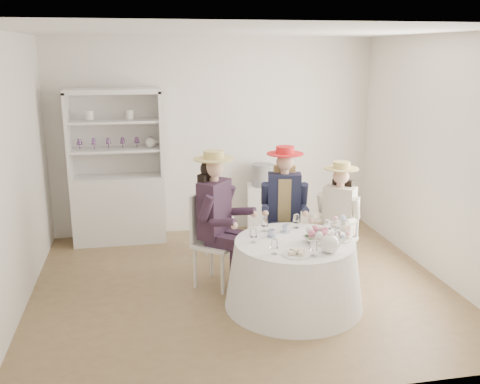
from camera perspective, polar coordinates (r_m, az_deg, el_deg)
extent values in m
plane|color=brown|center=(5.99, 0.18, -10.00)|extent=(4.50, 4.50, 0.00)
plane|color=white|center=(5.44, 0.21, 16.78)|extent=(4.50, 4.50, 0.00)
plane|color=white|center=(7.50, -2.76, 5.89)|extent=(4.50, 0.00, 4.50)
plane|color=white|center=(3.68, 6.20, -3.75)|extent=(4.50, 0.00, 4.50)
plane|color=white|center=(5.59, -23.08, 1.59)|extent=(0.00, 4.50, 4.50)
plane|color=white|center=(6.38, 20.49, 3.36)|extent=(0.00, 4.50, 4.50)
cone|color=white|center=(5.48, 5.77, -8.72)|extent=(1.40, 1.40, 0.67)
cylinder|color=white|center=(5.35, 5.86, -5.34)|extent=(1.20, 1.20, 0.02)
cube|color=silver|center=(7.38, -12.73, -1.74)|extent=(1.24, 0.53, 0.91)
cube|color=silver|center=(7.37, -13.13, 6.25)|extent=(1.21, 0.12, 1.11)
cube|color=silver|center=(7.11, -13.45, 10.43)|extent=(1.24, 0.53, 0.06)
cube|color=silver|center=(7.21, -17.85, 5.74)|extent=(0.07, 0.46, 1.11)
cube|color=silver|center=(7.17, -8.49, 6.24)|extent=(0.07, 0.46, 1.11)
cube|color=silver|center=(7.20, -13.09, 4.43)|extent=(1.15, 0.48, 0.03)
cube|color=silver|center=(7.14, -13.27, 7.37)|extent=(1.15, 0.48, 0.03)
sphere|color=white|center=(7.18, -9.50, 5.24)|extent=(0.14, 0.14, 0.14)
cube|color=silver|center=(7.60, 2.45, -1.81)|extent=(0.50, 0.50, 0.68)
cylinder|color=black|center=(7.47, 2.49, 1.82)|extent=(0.37, 0.37, 0.31)
cube|color=silver|center=(5.84, -2.53, -5.57)|extent=(0.60, 0.60, 0.04)
cylinder|color=silver|center=(5.71, -1.88, -8.70)|extent=(0.04, 0.04, 0.47)
cylinder|color=silver|center=(5.99, -0.24, -7.54)|extent=(0.04, 0.04, 0.47)
cylinder|color=silver|center=(5.88, -4.81, -8.04)|extent=(0.04, 0.04, 0.47)
cylinder|color=silver|center=(6.15, -3.07, -6.96)|extent=(0.04, 0.04, 0.47)
cube|color=silver|center=(5.84, -4.19, -2.59)|extent=(0.28, 0.34, 0.54)
cube|color=black|center=(5.72, -2.76, -1.81)|extent=(0.41, 0.43, 0.62)
cube|color=black|center=(5.67, -1.91, -5.27)|extent=(0.37, 0.34, 0.13)
cylinder|color=black|center=(5.72, -0.57, -8.54)|extent=(0.11, 0.11, 0.49)
cylinder|color=black|center=(5.50, -3.56, -1.71)|extent=(0.21, 0.19, 0.29)
cube|color=black|center=(5.83, -0.96, -4.70)|extent=(0.37, 0.34, 0.13)
cylinder|color=black|center=(5.88, 0.34, -7.88)|extent=(0.11, 0.11, 0.49)
cylinder|color=black|center=(5.86, -1.30, -0.62)|extent=(0.21, 0.19, 0.29)
cylinder|color=#D8A889|center=(5.64, -2.80, 1.42)|extent=(0.10, 0.10, 0.09)
sphere|color=#D8A889|center=(5.61, -2.81, 2.59)|extent=(0.20, 0.20, 0.20)
sphere|color=black|center=(5.64, -3.23, 2.48)|extent=(0.20, 0.20, 0.20)
cube|color=black|center=(5.72, -3.52, 0.05)|extent=(0.23, 0.25, 0.41)
cylinder|color=tan|center=(5.59, -2.83, 3.56)|extent=(0.43, 0.43, 0.01)
cylinder|color=tan|center=(5.58, -2.83, 3.99)|extent=(0.21, 0.21, 0.09)
cube|color=silver|center=(6.29, 4.66, -4.20)|extent=(0.50, 0.50, 0.04)
cylinder|color=silver|center=(6.21, 3.13, -6.79)|extent=(0.04, 0.04, 0.46)
cylinder|color=silver|center=(6.22, 6.23, -6.80)|extent=(0.04, 0.04, 0.46)
cylinder|color=silver|center=(6.52, 3.08, -5.70)|extent=(0.04, 0.04, 0.46)
cylinder|color=silver|center=(6.54, 6.02, -5.71)|extent=(0.04, 0.04, 0.46)
cube|color=silver|center=(6.38, 4.64, -1.25)|extent=(0.39, 0.12, 0.52)
cube|color=#1B1F36|center=(6.19, 4.73, -0.75)|extent=(0.41, 0.29, 0.61)
cube|color=tan|center=(6.19, 4.73, -0.75)|extent=(0.19, 0.26, 0.52)
cube|color=#1B1F36|center=(6.14, 3.85, -3.84)|extent=(0.21, 0.38, 0.13)
cylinder|color=#1B1F36|center=(6.11, 3.84, -7.06)|extent=(0.10, 0.10, 0.48)
cylinder|color=#1B1F36|center=(6.13, 2.74, -0.18)|extent=(0.13, 0.20, 0.29)
cube|color=#1B1F36|center=(6.15, 5.60, -3.85)|extent=(0.21, 0.38, 0.13)
cylinder|color=#1B1F36|center=(6.12, 5.61, -7.07)|extent=(0.10, 0.10, 0.48)
cylinder|color=#1B1F36|center=(6.15, 6.77, -0.22)|extent=(0.13, 0.20, 0.29)
cylinder|color=#D8A889|center=(6.11, 4.79, 2.17)|extent=(0.09, 0.09, 0.08)
sphere|color=#D8A889|center=(6.09, 4.82, 3.23)|extent=(0.20, 0.20, 0.20)
sphere|color=tan|center=(6.14, 4.79, 3.17)|extent=(0.20, 0.20, 0.20)
cube|color=tan|center=(6.23, 4.73, 1.03)|extent=(0.26, 0.14, 0.40)
cylinder|color=red|center=(6.07, 4.83, 4.09)|extent=(0.42, 0.42, 0.01)
cylinder|color=red|center=(6.06, 4.84, 4.48)|extent=(0.21, 0.21, 0.08)
cube|color=silver|center=(6.20, 10.33, -5.09)|extent=(0.54, 0.54, 0.04)
cylinder|color=silver|center=(6.20, 8.42, -7.19)|extent=(0.03, 0.03, 0.42)
cylinder|color=silver|center=(6.10, 11.08, -7.68)|extent=(0.03, 0.03, 0.42)
cylinder|color=silver|center=(6.46, 9.44, -6.29)|extent=(0.03, 0.03, 0.42)
cylinder|color=silver|center=(6.37, 12.00, -6.74)|extent=(0.03, 0.03, 0.42)
cube|color=silver|center=(6.27, 10.97, -2.42)|extent=(0.29, 0.26, 0.47)
cube|color=beige|center=(6.11, 10.54, -1.95)|extent=(0.38, 0.37, 0.55)
cube|color=beige|center=(6.10, 9.24, -4.62)|extent=(0.30, 0.32, 0.11)
cylinder|color=beige|center=(6.09, 8.67, -7.51)|extent=(0.09, 0.09, 0.44)
cylinder|color=beige|center=(6.12, 8.72, -1.18)|extent=(0.17, 0.18, 0.26)
cube|color=beige|center=(6.05, 10.75, -4.87)|extent=(0.30, 0.32, 0.11)
cylinder|color=beige|center=(6.03, 10.19, -7.79)|extent=(0.09, 0.09, 0.44)
cylinder|color=beige|center=(6.00, 12.21, -1.69)|extent=(0.17, 0.18, 0.26)
cylinder|color=#D8A889|center=(6.03, 10.67, 0.73)|extent=(0.09, 0.09, 0.08)
sphere|color=#D8A889|center=(6.01, 10.72, 1.69)|extent=(0.18, 0.18, 0.18)
sphere|color=black|center=(6.05, 10.85, 1.64)|extent=(0.18, 0.18, 0.18)
cube|color=black|center=(6.13, 10.85, -0.32)|extent=(0.22, 0.21, 0.36)
cylinder|color=tan|center=(5.99, 10.76, 2.49)|extent=(0.38, 0.38, 0.01)
cylinder|color=tan|center=(5.98, 10.78, 2.84)|extent=(0.19, 0.19, 0.08)
cube|color=silver|center=(6.80, -2.32, -3.20)|extent=(0.45, 0.45, 0.04)
cylinder|color=silver|center=(6.99, -0.97, -4.49)|extent=(0.03, 0.03, 0.40)
cylinder|color=silver|center=(7.02, -3.35, -4.42)|extent=(0.03, 0.03, 0.40)
cylinder|color=silver|center=(6.72, -1.20, -5.31)|extent=(0.03, 0.03, 0.40)
cylinder|color=silver|center=(6.75, -3.68, -5.24)|extent=(0.03, 0.03, 0.40)
cube|color=silver|center=(6.57, -2.50, -1.60)|extent=(0.34, 0.12, 0.46)
imported|color=white|center=(5.43, 3.37, -4.47)|extent=(0.10, 0.10, 0.07)
imported|color=white|center=(5.58, 4.85, -3.94)|extent=(0.10, 0.10, 0.07)
imported|color=white|center=(5.50, 8.28, -4.33)|extent=(0.09, 0.09, 0.07)
imported|color=white|center=(5.33, 7.94, -5.09)|extent=(0.23, 0.23, 0.05)
sphere|color=#D66B88|center=(5.34, 8.92, -4.30)|extent=(0.07, 0.07, 0.07)
sphere|color=white|center=(5.38, 8.50, -4.15)|extent=(0.07, 0.07, 0.07)
sphere|color=#D66B88|center=(5.37, 7.93, -4.15)|extent=(0.07, 0.07, 0.07)
sphere|color=white|center=(5.33, 7.61, -4.29)|extent=(0.07, 0.07, 0.07)
sphere|color=#D66B88|center=(5.28, 7.80, -4.48)|extent=(0.07, 0.07, 0.07)
sphere|color=white|center=(5.26, 8.35, -4.57)|extent=(0.07, 0.07, 0.07)
sphere|color=#D66B88|center=(5.29, 8.85, -4.48)|extent=(0.07, 0.07, 0.07)
sphere|color=white|center=(5.08, 9.54, -5.49)|extent=(0.18, 0.18, 0.18)
cylinder|color=white|center=(5.12, 10.73, -5.28)|extent=(0.11, 0.03, 0.09)
cylinder|color=white|center=(5.05, 9.58, -4.51)|extent=(0.04, 0.04, 0.02)
cylinder|color=white|center=(5.00, 6.05, -6.64)|extent=(0.26, 0.26, 0.01)
cube|color=beige|center=(4.96, 5.55, -6.51)|extent=(0.06, 0.04, 0.03)
cube|color=beige|center=(4.99, 6.06, -6.25)|extent=(0.07, 0.06, 0.03)
cube|color=beige|center=(5.02, 6.55, -6.25)|extent=(0.07, 0.07, 0.03)
cube|color=beige|center=(5.02, 5.70, -6.10)|extent=(0.07, 0.07, 0.03)
cube|color=beige|center=(4.96, 6.53, -6.52)|extent=(0.07, 0.07, 0.03)
cylinder|color=white|center=(5.45, 10.57, -4.96)|extent=(0.25, 0.25, 0.01)
cylinder|color=white|center=(5.42, 10.61, -4.19)|extent=(0.02, 0.02, 0.17)
cylinder|color=white|center=(5.40, 10.65, -3.34)|extent=(0.19, 0.19, 0.01)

